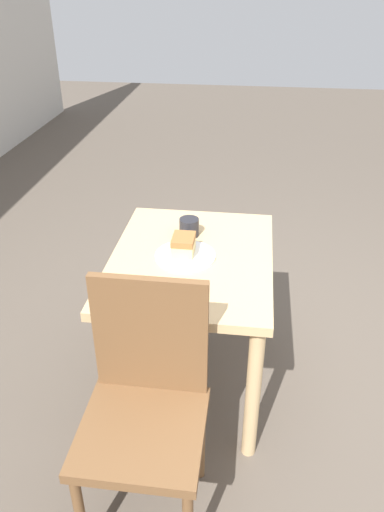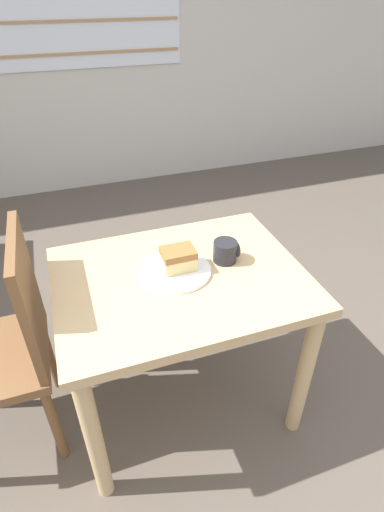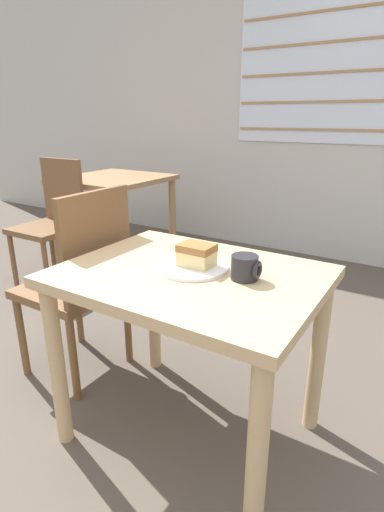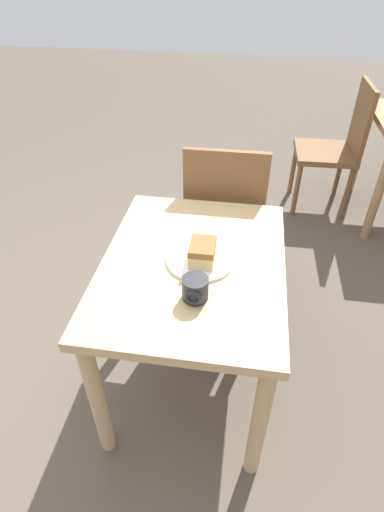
{
  "view_description": "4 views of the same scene",
  "coord_description": "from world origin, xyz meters",
  "px_view_note": "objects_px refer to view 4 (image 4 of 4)",
  "views": [
    {
      "loc": [
        -1.81,
        0.28,
        1.81
      ],
      "look_at": [
        0.03,
        0.52,
        0.72
      ],
      "focal_mm": 35.0,
      "sensor_mm": 36.0,
      "label": 1
    },
    {
      "loc": [
        -0.3,
        -0.58,
        1.61
      ],
      "look_at": [
        0.09,
        0.53,
        0.78
      ],
      "focal_mm": 28.0,
      "sensor_mm": 36.0,
      "label": 2
    },
    {
      "loc": [
        0.75,
        -0.59,
        1.23
      ],
      "look_at": [
        0.02,
        0.58,
        0.75
      ],
      "focal_mm": 28.0,
      "sensor_mm": 36.0,
      "label": 3
    },
    {
      "loc": [
        1.21,
        0.7,
        1.68
      ],
      "look_at": [
        0.09,
        0.53,
        0.78
      ],
      "focal_mm": 28.0,
      "sensor_mm": 36.0,
      "label": 4
    }
  ],
  "objects_px": {
    "plate": "(200,259)",
    "coffee_mug": "(195,289)",
    "dining_table_near": "(193,284)",
    "chair_far_corner": "(337,145)",
    "cake_slice": "(202,252)",
    "chair_near_window": "(225,216)"
  },
  "relations": [
    {
      "from": "dining_table_near",
      "to": "cake_slice",
      "type": "xyz_separation_m",
      "value": [
        0.0,
        0.04,
        0.17
      ]
    },
    {
      "from": "chair_far_corner",
      "to": "plate",
      "type": "height_order",
      "value": "chair_far_corner"
    },
    {
      "from": "dining_table_near",
      "to": "plate",
      "type": "bearing_deg",
      "value": 108.41
    },
    {
      "from": "chair_far_corner",
      "to": "cake_slice",
      "type": "height_order",
      "value": "chair_far_corner"
    },
    {
      "from": "cake_slice",
      "to": "coffee_mug",
      "type": "relative_size",
      "value": 1.23
    },
    {
      "from": "chair_far_corner",
      "to": "plate",
      "type": "xyz_separation_m",
      "value": [
        1.72,
        -0.77,
        0.21
      ]
    },
    {
      "from": "dining_table_near",
      "to": "chair_far_corner",
      "type": "distance_m",
      "value": 1.91
    },
    {
      "from": "cake_slice",
      "to": "chair_near_window",
      "type": "bearing_deg",
      "value": 176.65
    },
    {
      "from": "dining_table_near",
      "to": "coffee_mug",
      "type": "relative_size",
      "value": 9.19
    },
    {
      "from": "dining_table_near",
      "to": "cake_slice",
      "type": "height_order",
      "value": "cake_slice"
    },
    {
      "from": "dining_table_near",
      "to": "chair_far_corner",
      "type": "relative_size",
      "value": 0.98
    },
    {
      "from": "plate",
      "to": "cake_slice",
      "type": "distance_m",
      "value": 0.05
    },
    {
      "from": "chair_far_corner",
      "to": "cake_slice",
      "type": "xyz_separation_m",
      "value": [
        1.73,
        -0.76,
        0.26
      ]
    },
    {
      "from": "plate",
      "to": "coffee_mug",
      "type": "height_order",
      "value": "coffee_mug"
    },
    {
      "from": "dining_table_near",
      "to": "coffee_mug",
      "type": "height_order",
      "value": "coffee_mug"
    },
    {
      "from": "chair_near_window",
      "to": "coffee_mug",
      "type": "xyz_separation_m",
      "value": [
        0.85,
        -0.04,
        0.25
      ]
    },
    {
      "from": "coffee_mug",
      "to": "plate",
      "type": "bearing_deg",
      "value": -177.14
    },
    {
      "from": "chair_far_corner",
      "to": "coffee_mug",
      "type": "bearing_deg",
      "value": -22.91
    },
    {
      "from": "chair_near_window",
      "to": "coffee_mug",
      "type": "distance_m",
      "value": 0.89
    },
    {
      "from": "plate",
      "to": "coffee_mug",
      "type": "distance_m",
      "value": 0.21
    },
    {
      "from": "chair_near_window",
      "to": "coffee_mug",
      "type": "bearing_deg",
      "value": 87.45
    },
    {
      "from": "dining_table_near",
      "to": "chair_near_window",
      "type": "relative_size",
      "value": 0.98
    }
  ]
}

